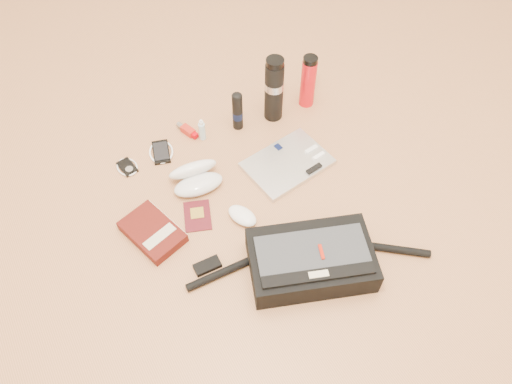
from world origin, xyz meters
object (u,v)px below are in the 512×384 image
book (153,232)px  thermos_black (274,89)px  laptop (288,163)px  messenger_bag (310,260)px  thermos_red (308,82)px

book → thermos_black: size_ratio=0.85×
laptop → thermos_black: thermos_black is taller
messenger_bag → book: 0.55m
book → thermos_black: (0.67, 0.30, 0.13)m
book → messenger_bag: bearing=-59.6°
messenger_bag → laptop: (0.18, 0.41, -0.04)m
thermos_red → messenger_bag: bearing=-122.6°
messenger_bag → thermos_black: 0.73m
laptop → book: size_ratio=1.36×
messenger_bag → thermos_black: thermos_black is taller
laptop → thermos_black: size_ratio=1.16×
book → laptop: bearing=-12.7°
laptop → thermos_red: size_ratio=1.41×
laptop → thermos_black: (0.09, 0.26, 0.14)m
messenger_bag → laptop: size_ratio=2.30×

